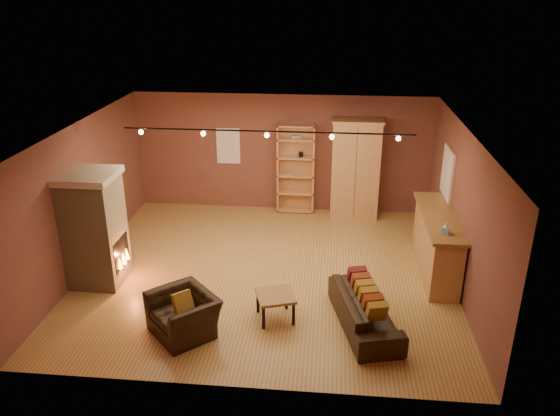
# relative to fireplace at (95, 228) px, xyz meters

# --- Properties ---
(floor) EXTENTS (7.00, 7.00, 0.00)m
(floor) POSITION_rel_fireplace_xyz_m (3.04, 0.60, -1.06)
(floor) COLOR olive
(floor) RESTS_ON ground
(ceiling) EXTENTS (7.00, 7.00, 0.00)m
(ceiling) POSITION_rel_fireplace_xyz_m (3.04, 0.60, 1.74)
(ceiling) COLOR brown
(ceiling) RESTS_ON back_wall
(back_wall) EXTENTS (7.00, 0.02, 2.80)m
(back_wall) POSITION_rel_fireplace_xyz_m (3.04, 3.85, 0.34)
(back_wall) COLOR brown
(back_wall) RESTS_ON floor
(left_wall) EXTENTS (0.02, 6.50, 2.80)m
(left_wall) POSITION_rel_fireplace_xyz_m (-0.46, 0.60, 0.34)
(left_wall) COLOR brown
(left_wall) RESTS_ON floor
(right_wall) EXTENTS (0.02, 6.50, 2.80)m
(right_wall) POSITION_rel_fireplace_xyz_m (6.54, 0.60, 0.34)
(right_wall) COLOR brown
(right_wall) RESTS_ON floor
(fireplace) EXTENTS (1.01, 0.98, 2.12)m
(fireplace) POSITION_rel_fireplace_xyz_m (0.00, 0.00, 0.00)
(fireplace) COLOR tan
(fireplace) RESTS_ON floor
(back_window) EXTENTS (0.56, 0.04, 0.86)m
(back_window) POSITION_rel_fireplace_xyz_m (1.74, 3.83, 0.49)
(back_window) COLOR white
(back_window) RESTS_ON back_wall
(bookcase) EXTENTS (0.88, 0.34, 2.14)m
(bookcase) POSITION_rel_fireplace_xyz_m (3.37, 3.74, 0.03)
(bookcase) COLOR tan
(bookcase) RESTS_ON floor
(armoire) EXTENTS (1.15, 0.65, 2.34)m
(armoire) POSITION_rel_fireplace_xyz_m (4.76, 3.55, 0.11)
(armoire) COLOR tan
(armoire) RESTS_ON floor
(bar_counter) EXTENTS (0.65, 2.44, 1.17)m
(bar_counter) POSITION_rel_fireplace_xyz_m (6.24, 0.95, -0.47)
(bar_counter) COLOR tan
(bar_counter) RESTS_ON floor
(tissue_box) EXTENTS (0.17, 0.17, 0.23)m
(tissue_box) POSITION_rel_fireplace_xyz_m (6.19, 0.15, 0.20)
(tissue_box) COLOR #86B6D7
(tissue_box) RESTS_ON bar_counter
(right_window) EXTENTS (0.05, 0.90, 1.00)m
(right_window) POSITION_rel_fireplace_xyz_m (6.51, 2.00, 0.59)
(right_window) COLOR white
(right_window) RESTS_ON right_wall
(loveseat) EXTENTS (1.02, 2.01, 0.79)m
(loveseat) POSITION_rel_fireplace_xyz_m (4.82, -0.99, -0.66)
(loveseat) COLOR black
(loveseat) RESTS_ON floor
(armchair) EXTENTS (1.18, 1.19, 0.89)m
(armchair) POSITION_rel_fireplace_xyz_m (1.97, -1.46, -0.61)
(armchair) COLOR black
(armchair) RESTS_ON floor
(coffee_table) EXTENTS (0.75, 0.75, 0.45)m
(coffee_table) POSITION_rel_fireplace_xyz_m (3.37, -0.93, -0.68)
(coffee_table) COLOR olive
(coffee_table) RESTS_ON floor
(track_rail) EXTENTS (5.20, 0.09, 0.13)m
(track_rail) POSITION_rel_fireplace_xyz_m (3.04, 0.80, 1.63)
(track_rail) COLOR black
(track_rail) RESTS_ON ceiling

